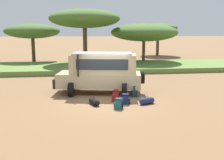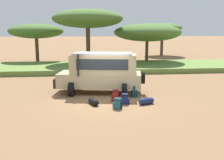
{
  "view_description": "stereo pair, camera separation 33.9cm",
  "coord_description": "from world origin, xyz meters",
  "px_view_note": "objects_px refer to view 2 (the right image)",
  "views": [
    {
      "loc": [
        -1.59,
        -13.42,
        3.72
      ],
      "look_at": [
        0.34,
        0.83,
        1.0
      ],
      "focal_mm": 42.0,
      "sensor_mm": 36.0,
      "label": 1
    },
    {
      "loc": [
        -1.25,
        -13.46,
        3.72
      ],
      "look_at": [
        0.34,
        0.83,
        1.0
      ],
      "focal_mm": 42.0,
      "sensor_mm": 36.0,
      "label": 2
    }
  ],
  "objects_px": {
    "safari_vehicle": "(102,72)",
    "backpack_beside_front_wheel": "(115,96)",
    "duffel_bag_soft_canvas": "(146,101)",
    "acacia_tree_far_right": "(147,32)",
    "acacia_tree_distant_right": "(162,28)",
    "acacia_tree_centre_back": "(36,31)",
    "backpack_outermost": "(135,91)",
    "duffel_bag_low_black_case": "(93,102)",
    "acacia_tree_right_mid": "(88,19)",
    "backpack_cluster_center": "(118,104)",
    "backpack_near_rear_wheel": "(125,99)"
  },
  "relations": [
    {
      "from": "backpack_beside_front_wheel",
      "to": "duffel_bag_low_black_case",
      "type": "xyz_separation_m",
      "value": [
        -1.18,
        -0.48,
        -0.14
      ]
    },
    {
      "from": "backpack_beside_front_wheel",
      "to": "acacia_tree_centre_back",
      "type": "relative_size",
      "value": 0.1
    },
    {
      "from": "acacia_tree_centre_back",
      "to": "acacia_tree_right_mid",
      "type": "height_order",
      "value": "acacia_tree_right_mid"
    },
    {
      "from": "safari_vehicle",
      "to": "backpack_outermost",
      "type": "relative_size",
      "value": 8.45
    },
    {
      "from": "safari_vehicle",
      "to": "acacia_tree_far_right",
      "type": "xyz_separation_m",
      "value": [
        5.86,
        12.6,
        2.22
      ]
    },
    {
      "from": "backpack_beside_front_wheel",
      "to": "acacia_tree_right_mid",
      "type": "relative_size",
      "value": 0.09
    },
    {
      "from": "backpack_near_rear_wheel",
      "to": "acacia_tree_right_mid",
      "type": "bearing_deg",
      "value": 96.12
    },
    {
      "from": "duffel_bag_soft_canvas",
      "to": "acacia_tree_far_right",
      "type": "height_order",
      "value": "acacia_tree_far_right"
    },
    {
      "from": "backpack_cluster_center",
      "to": "backpack_outermost",
      "type": "distance_m",
      "value": 2.52
    },
    {
      "from": "safari_vehicle",
      "to": "acacia_tree_distant_right",
      "type": "bearing_deg",
      "value": 65.1
    },
    {
      "from": "duffel_bag_low_black_case",
      "to": "acacia_tree_right_mid",
      "type": "relative_size",
      "value": 0.12
    },
    {
      "from": "backpack_beside_front_wheel",
      "to": "acacia_tree_centre_back",
      "type": "height_order",
      "value": "acacia_tree_centre_back"
    },
    {
      "from": "backpack_near_rear_wheel",
      "to": "acacia_tree_right_mid",
      "type": "distance_m",
      "value": 15.3
    },
    {
      "from": "acacia_tree_far_right",
      "to": "backpack_outermost",
      "type": "bearing_deg",
      "value": -106.45
    },
    {
      "from": "duffel_bag_soft_canvas",
      "to": "backpack_cluster_center",
      "type": "bearing_deg",
      "value": -159.36
    },
    {
      "from": "safari_vehicle",
      "to": "duffel_bag_low_black_case",
      "type": "relative_size",
      "value": 6.21
    },
    {
      "from": "backpack_cluster_center",
      "to": "acacia_tree_distant_right",
      "type": "distance_m",
      "value": 28.74
    },
    {
      "from": "backpack_beside_front_wheel",
      "to": "backpack_cluster_center",
      "type": "height_order",
      "value": "backpack_beside_front_wheel"
    },
    {
      "from": "acacia_tree_centre_back",
      "to": "acacia_tree_far_right",
      "type": "relative_size",
      "value": 0.79
    },
    {
      "from": "backpack_cluster_center",
      "to": "backpack_outermost",
      "type": "xyz_separation_m",
      "value": [
        1.26,
        2.18,
        0.06
      ]
    },
    {
      "from": "backpack_cluster_center",
      "to": "backpack_near_rear_wheel",
      "type": "distance_m",
      "value": 0.93
    },
    {
      "from": "acacia_tree_far_right",
      "to": "duffel_bag_soft_canvas",
      "type": "bearing_deg",
      "value": -103.76
    },
    {
      "from": "backpack_cluster_center",
      "to": "duffel_bag_soft_canvas",
      "type": "bearing_deg",
      "value": 20.64
    },
    {
      "from": "backpack_outermost",
      "to": "acacia_tree_right_mid",
      "type": "bearing_deg",
      "value": 100.05
    },
    {
      "from": "backpack_cluster_center",
      "to": "duffel_bag_low_black_case",
      "type": "bearing_deg",
      "value": 144.26
    },
    {
      "from": "backpack_beside_front_wheel",
      "to": "acacia_tree_right_mid",
      "type": "xyz_separation_m",
      "value": [
        -1.1,
        13.98,
        4.59
      ]
    },
    {
      "from": "safari_vehicle",
      "to": "duffel_bag_soft_canvas",
      "type": "relative_size",
      "value": 6.43
    },
    {
      "from": "safari_vehicle",
      "to": "backpack_beside_front_wheel",
      "type": "bearing_deg",
      "value": -74.46
    },
    {
      "from": "backpack_near_rear_wheel",
      "to": "backpack_outermost",
      "type": "xyz_separation_m",
      "value": [
        0.77,
        1.4,
        0.06
      ]
    },
    {
      "from": "duffel_bag_soft_canvas",
      "to": "acacia_tree_right_mid",
      "type": "xyz_separation_m",
      "value": [
        -2.62,
        14.69,
        4.73
      ]
    },
    {
      "from": "backpack_beside_front_wheel",
      "to": "acacia_tree_right_mid",
      "type": "height_order",
      "value": "acacia_tree_right_mid"
    },
    {
      "from": "backpack_near_rear_wheel",
      "to": "acacia_tree_centre_back",
      "type": "height_order",
      "value": "acacia_tree_centre_back"
    },
    {
      "from": "backpack_near_rear_wheel",
      "to": "backpack_outermost",
      "type": "distance_m",
      "value": 1.6
    },
    {
      "from": "acacia_tree_right_mid",
      "to": "duffel_bag_low_black_case",
      "type": "bearing_deg",
      "value": -90.31
    },
    {
      "from": "acacia_tree_far_right",
      "to": "acacia_tree_distant_right",
      "type": "relative_size",
      "value": 1.24
    },
    {
      "from": "acacia_tree_right_mid",
      "to": "acacia_tree_far_right",
      "type": "bearing_deg",
      "value": 6.12
    },
    {
      "from": "backpack_cluster_center",
      "to": "duffel_bag_soft_canvas",
      "type": "distance_m",
      "value": 1.67
    },
    {
      "from": "backpack_outermost",
      "to": "acacia_tree_far_right",
      "type": "height_order",
      "value": "acacia_tree_far_right"
    },
    {
      "from": "backpack_near_rear_wheel",
      "to": "acacia_tree_right_mid",
      "type": "xyz_separation_m",
      "value": [
        -1.55,
        14.49,
        4.64
      ]
    },
    {
      "from": "acacia_tree_distant_right",
      "to": "backpack_near_rear_wheel",
      "type": "bearing_deg",
      "value": -110.71
    },
    {
      "from": "backpack_outermost",
      "to": "duffel_bag_soft_canvas",
      "type": "relative_size",
      "value": 0.76
    },
    {
      "from": "backpack_outermost",
      "to": "duffel_bag_low_black_case",
      "type": "height_order",
      "value": "backpack_outermost"
    },
    {
      "from": "backpack_cluster_center",
      "to": "backpack_outermost",
      "type": "height_order",
      "value": "backpack_outermost"
    },
    {
      "from": "acacia_tree_far_right",
      "to": "safari_vehicle",
      "type": "bearing_deg",
      "value": -114.95
    },
    {
      "from": "backpack_beside_front_wheel",
      "to": "acacia_tree_distant_right",
      "type": "xyz_separation_m",
      "value": [
        10.2,
        25.28,
        3.79
      ]
    },
    {
      "from": "backpack_beside_front_wheel",
      "to": "acacia_tree_far_right",
      "type": "height_order",
      "value": "acacia_tree_far_right"
    },
    {
      "from": "safari_vehicle",
      "to": "acacia_tree_distant_right",
      "type": "distance_m",
      "value": 25.74
    },
    {
      "from": "backpack_beside_front_wheel",
      "to": "duffel_bag_soft_canvas",
      "type": "distance_m",
      "value": 1.68
    },
    {
      "from": "backpack_outermost",
      "to": "acacia_tree_distant_right",
      "type": "xyz_separation_m",
      "value": [
        8.98,
        24.4,
        3.78
      ]
    },
    {
      "from": "duffel_bag_low_black_case",
      "to": "backpack_beside_front_wheel",
      "type": "bearing_deg",
      "value": 21.97
    }
  ]
}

